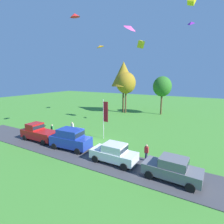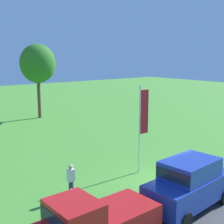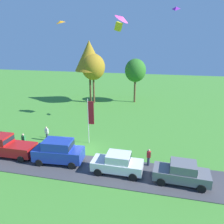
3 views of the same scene
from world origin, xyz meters
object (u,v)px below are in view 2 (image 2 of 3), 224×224
car_suv_by_flagpole (189,182)px  tree_center_back (38,64)px  flag_banner (143,118)px  person_beside_suv (72,208)px  person_on_lawn (71,181)px

car_suv_by_flagpole → tree_center_back: bearing=80.2°
flag_banner → person_beside_suv: bearing=-156.9°
person_on_lawn → flag_banner: bearing=4.9°
tree_center_back → flag_banner: 19.20m
car_suv_by_flagpole → person_beside_suv: 5.35m
person_on_lawn → person_beside_suv: (-1.40, -2.36, 0.00)m
car_suv_by_flagpole → flag_banner: bearing=71.2°
person_on_lawn → person_beside_suv: bearing=-120.6°
person_beside_suv → flag_banner: 7.56m
person_beside_suv → flag_banner: flag_banner is taller
tree_center_back → flag_banner: bearing=-97.4°
car_suv_by_flagpole → person_beside_suv: bearing=159.3°
person_on_lawn → person_beside_suv: 2.74m
tree_center_back → person_on_lawn: bearing=-111.6°
person_on_lawn → car_suv_by_flagpole: bearing=-49.8°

